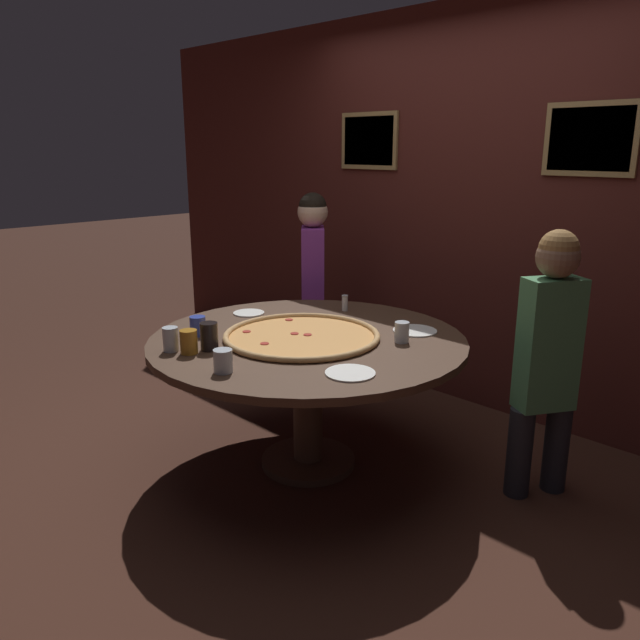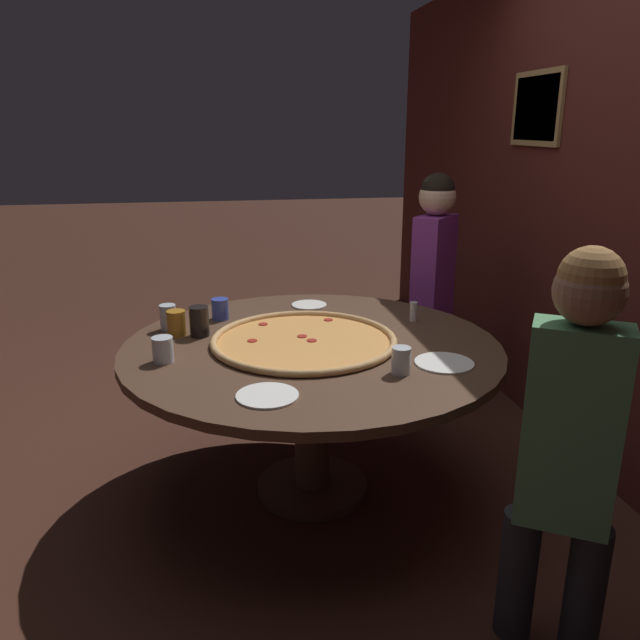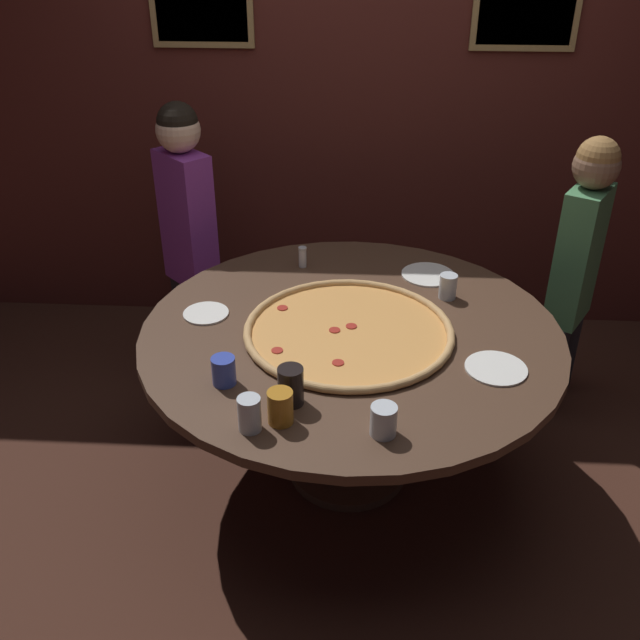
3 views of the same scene
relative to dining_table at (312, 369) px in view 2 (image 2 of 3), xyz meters
The scene contains 16 objects.
ground_plane 0.62m from the dining_table, ahead, with size 24.00×24.00×0.00m, color #422319.
back_wall 1.59m from the dining_table, 90.00° to the left, with size 6.40×0.08×2.60m.
dining_table is the anchor object (origin of this frame).
giant_pizza 0.14m from the dining_table, 106.63° to the right, with size 0.83×0.83×0.03m.
drink_cup_by_shaker 0.66m from the dining_table, 79.75° to the right, with size 0.09×0.09×0.11m, color silver.
drink_cup_far_left 0.65m from the dining_table, 110.19° to the right, with size 0.08×0.08×0.12m, color #BC7A23.
drink_cup_far_right 0.73m from the dining_table, 116.15° to the right, with size 0.08×0.08×0.12m, color silver.
drink_cup_centre_back 0.56m from the dining_table, 111.58° to the right, with size 0.09×0.09×0.14m, color black.
drink_cup_beside_pizza 0.52m from the dining_table, 35.29° to the left, with size 0.07×0.07×0.11m, color silver.
drink_cup_near_right 0.61m from the dining_table, 138.37° to the right, with size 0.08×0.08×0.10m, color #384CB7.
white_plate_near_front 0.60m from the dining_table, 25.01° to the right, with size 0.23×0.23×0.01m, color white.
white_plate_beside_cup 0.62m from the dining_table, behind, with size 0.19×0.19×0.01m, color white.
white_plate_far_back 0.61m from the dining_table, 55.46° to the left, with size 0.24×0.24×0.01m, color white.
condiment_shaker 0.62m from the dining_table, 113.52° to the left, with size 0.04×0.04×0.10m.
diner_side_right 1.21m from the dining_table, 31.23° to the left, with size 0.28×0.35×1.35m.
diner_centre_back 1.22m from the dining_table, 134.30° to the left, with size 0.34×0.34×1.41m.
Camera 2 is at (2.56, -0.42, 1.66)m, focal length 35.00 mm.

